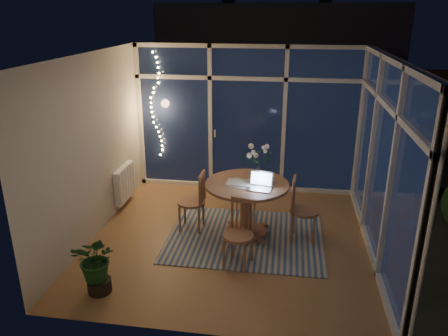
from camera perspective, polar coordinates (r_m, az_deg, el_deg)
The scene contains 25 objects.
floor at distance 6.43m, azimuth 0.99°, elevation -9.25°, with size 4.00×4.00×0.00m, color olive.
ceiling at distance 5.63m, azimuth 1.15°, elevation 14.48°, with size 4.00×4.00×0.00m, color silver.
wall_back at distance 7.82m, azimuth 3.04°, elevation 6.37°, with size 4.00×0.04×2.60m, color beige.
wall_front at distance 4.08m, azimuth -2.74°, elevation -6.93°, with size 4.00×0.04×2.60m, color beige.
wall_left at distance 6.47m, azimuth -16.80°, elevation 2.58°, with size 0.04×4.00×2.60m, color beige.
wall_right at distance 5.99m, azimuth 20.39°, elevation 0.80°, with size 0.04×4.00×2.60m, color beige.
window_wall_back at distance 7.78m, azimuth 3.01°, elevation 6.30°, with size 4.00×0.10×2.60m, color silver.
window_wall_right at distance 5.98m, azimuth 20.01°, elevation 0.82°, with size 0.10×4.00×2.60m, color silver.
radiator at distance 7.51m, azimuth -12.86°, elevation -1.92°, with size 0.10×0.70×0.58m, color white.
fairy_lights at distance 7.98m, azimuth -9.01°, elevation 8.09°, with size 0.24×0.10×1.85m, color #FEC065, non-canonical shape.
garden_patio at distance 11.04m, azimuth 7.09°, elevation 3.02°, with size 12.00×6.00×0.10m, color black.
garden_fence at distance 11.31m, azimuth 4.84°, elevation 8.54°, with size 11.00×0.08×1.80m, color #321F12.
neighbour_roof at distance 14.10m, azimuth 7.18°, elevation 16.08°, with size 7.00×3.00×2.20m, color #33343D.
garden_shrubs at distance 9.48m, azimuth -1.01°, elevation 3.54°, with size 0.90×0.90×0.90m, color black.
rug at distance 6.47m, azimuth 2.80°, elevation -8.99°, with size 2.24×1.79×0.01m, color #BDB09A.
dining_table at distance 6.38m, azimuth 2.95°, elevation -5.40°, with size 1.20×1.20×0.82m, color #8E5A40.
chair_left at distance 6.52m, azimuth -4.29°, elevation -4.30°, with size 0.43×0.43×0.93m, color #8E5A40.
chair_right at distance 6.31m, azimuth 10.49°, elevation -5.36°, with size 0.44×0.44×0.95m, color #8E5A40.
chair_front at distance 5.63m, azimuth 1.87°, elevation -8.61°, with size 0.42×0.42×0.90m, color #8E5A40.
laptop at distance 5.98m, azimuth 4.64°, elevation -1.70°, with size 0.33×0.28×0.24m, color #B6B6BA, non-canonical shape.
flower_vase at distance 6.40m, azimuth 4.53°, elevation -0.37°, with size 0.20×0.20×0.21m, color silver.
bowl at distance 6.28m, azimuth 5.89°, elevation -1.65°, with size 0.15×0.15×0.04m, color white.
newspapers at distance 6.18m, azimuth 2.16°, elevation -2.01°, with size 0.35×0.27×0.02m, color beige.
phone at distance 6.18m, azimuth 2.60°, elevation -2.06°, with size 0.11×0.05×0.01m, color black.
potted_plant at distance 5.37m, azimuth -16.25°, elevation -11.90°, with size 0.54×0.47×0.76m, color #17431C.
Camera 1 is at (0.74, -5.56, 3.15)m, focal length 35.00 mm.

